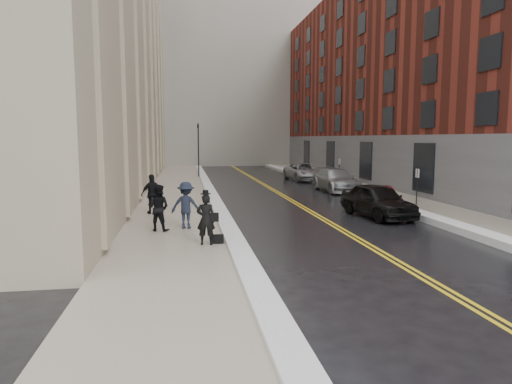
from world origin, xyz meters
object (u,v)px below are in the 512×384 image
object	(u,v)px
car_silver_near	(336,180)
pedestrian_c	(152,194)
car_silver_far	(305,172)
pedestrian_main	(206,219)
car_maroon	(379,198)
car_black	(377,200)
pedestrian_a	(158,208)
pedestrian_b	(186,205)

from	to	relation	value
car_silver_near	pedestrian_c	xyz separation A→B (m)	(-12.28, -8.89, 0.30)
car_silver_far	pedestrian_main	bearing A→B (deg)	-116.42
car_maroon	car_silver_far	xyz separation A→B (m)	(0.50, 17.15, 0.15)
car_maroon	car_silver_near	size ratio (longest dim) A/B	0.70
car_black	pedestrian_c	distance (m)	10.87
pedestrian_a	car_black	bearing A→B (deg)	-144.12
car_silver_far	pedestrian_c	distance (m)	21.25
pedestrian_a	pedestrian_b	size ratio (longest dim) A/B	0.97
pedestrian_a	car_silver_far	bearing A→B (deg)	-95.94
car_maroon	car_black	bearing A→B (deg)	-111.16
car_black	pedestrian_c	size ratio (longest dim) A/B	2.50
pedestrian_a	car_maroon	bearing A→B (deg)	-135.73
pedestrian_main	pedestrian_a	bearing A→B (deg)	-47.11
pedestrian_a	pedestrian_b	distance (m)	1.13
car_black	pedestrian_b	xyz separation A→B (m)	(-9.12, -2.11, 0.28)
car_black	pedestrian_main	size ratio (longest dim) A/B	2.71
pedestrian_a	pedestrian_c	xyz separation A→B (m)	(-0.51, 4.25, 0.03)
pedestrian_b	car_silver_near	bearing A→B (deg)	-117.94
car_maroon	pedestrian_c	xyz separation A→B (m)	(-11.71, -0.23, 0.47)
pedestrian_b	car_silver_far	bearing A→B (deg)	-104.61
car_black	pedestrian_a	distance (m)	10.49
car_silver_near	pedestrian_a	xyz separation A→B (m)	(-11.77, -13.14, 0.27)
car_maroon	pedestrian_main	distance (m)	11.88
car_black	pedestrian_a	size ratio (longest dim) A/B	2.59
pedestrian_b	pedestrian_c	bearing A→B (deg)	-56.04
car_silver_near	pedestrian_main	xyz separation A→B (m)	(-10.03, -15.83, 0.23)
pedestrian_b	car_black	bearing A→B (deg)	-155.10
car_black	car_silver_near	distance (m)	10.83
pedestrian_b	pedestrian_c	distance (m)	4.24
car_silver_far	pedestrian_main	world-z (taller)	pedestrian_main
car_maroon	car_silver_near	distance (m)	8.68
car_silver_far	pedestrian_main	distance (m)	26.28
car_maroon	pedestrian_a	world-z (taller)	pedestrian_a
car_maroon	pedestrian_b	size ratio (longest dim) A/B	2.04
pedestrian_b	pedestrian_a	bearing A→B (deg)	28.50
pedestrian_main	car_black	bearing A→B (deg)	-138.91
car_maroon	pedestrian_a	bearing A→B (deg)	-153.29
car_black	pedestrian_main	bearing A→B (deg)	-156.28
pedestrian_a	pedestrian_main	bearing A→B (deg)	145.44
pedestrian_a	pedestrian_b	bearing A→B (deg)	-140.91
pedestrian_c	car_silver_near	bearing A→B (deg)	-168.95
pedestrian_main	pedestrian_c	size ratio (longest dim) A/B	0.92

